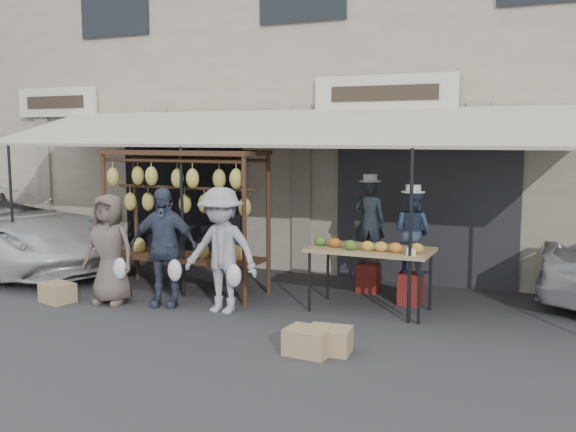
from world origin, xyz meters
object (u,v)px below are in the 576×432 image
Objects in this scene: produce_table at (370,250)px; customer_left at (110,249)px; vendor_left at (370,222)px; crate_near_b at (329,340)px; crate_far at (58,293)px; banana_rack at (183,194)px; customer_right at (221,250)px; vendor_right at (412,232)px; crate_near_a at (308,341)px; customer_mid at (163,247)px.

customer_left is (-3.61, -1.09, -0.06)m from produce_table.
customer_left is (-3.28, -2.20, -0.31)m from vendor_left.
crate_far is at bearing 173.95° from crate_near_b.
banana_rack is 5.39× the size of crate_near_b.
customer_right reaches higher than produce_table.
vendor_left reaches higher than produce_table.
vendor_right is (0.78, -0.46, -0.05)m from vendor_left.
produce_table is at bearing 100.04° from vendor_left.
crate_near_a is 1.04× the size of crate_far.
banana_rack is at bearing 30.18° from vendor_right.
vendor_right is at bearing 81.82° from crate_near_b.
produce_table is 1.40× the size of vendor_right.
banana_rack is 1.48× the size of customer_right.
customer_left is 3.83m from crate_near_b.
vendor_left is 2.76× the size of crate_near_b.
customer_mid is at bearing -78.00° from banana_rack.
produce_table is 3.52× the size of crate_near_b.
crate_near_b is (-0.36, -2.49, -0.93)m from vendor_right.
vendor_right is 0.75× the size of customer_left.
banana_rack is at bearing 42.75° from crate_far.
crate_near_b is at bearing 100.10° from vendor_right.
customer_right is (-1.54, -1.95, -0.24)m from vendor_left.
vendor_right is at bearing 10.72° from customer_mid.
vendor_left is 2.79× the size of crate_far.
crate_near_a is 0.25m from crate_near_b.
customer_right is (1.74, 0.25, 0.07)m from customer_left.
banana_rack is at bearing 17.20° from vendor_left.
vendor_right reaches higher than crate_near_a.
customer_left is 0.92× the size of customer_right.
vendor_left is at bearing 106.80° from produce_table.
customer_left is at bearing -163.20° from produce_table.
produce_table reaches higher than crate_far.
customer_right reaches higher than crate_far.
customer_right reaches higher than customer_mid.
vendor_right is 0.71× the size of customer_mid.
crate_near_a is (2.71, -1.11, -0.71)m from customer_mid.
produce_table is at bearing 86.87° from crate_near_a.
customer_left is 3.68m from crate_near_a.
crate_near_b is (1.96, -0.99, -0.73)m from customer_right.
crate_far is at bearing -137.25° from banana_rack.
crate_near_a is (1.77, -1.15, -0.73)m from customer_right.
crate_near_b is (3.70, -0.74, -0.67)m from customer_left.
customer_right is 2.32m from crate_near_b.
crate_near_a is (3.50, -0.90, -0.66)m from customer_left.
customer_right is 3.63× the size of crate_near_b.
customer_mid is at bearing 157.71° from crate_near_a.
crate_far is at bearing 171.62° from crate_near_a.
customer_left is 3.36× the size of crate_near_b.
crate_far is at bearing 24.62° from vendor_left.
vendor_right is 2.77m from customer_right.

